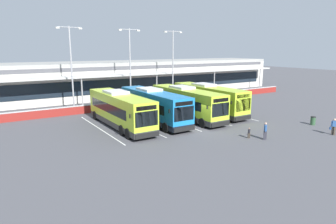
{
  "coord_description": "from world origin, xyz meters",
  "views": [
    {
      "loc": [
        -18.5,
        -23.49,
        8.2
      ],
      "look_at": [
        -1.85,
        3.0,
        1.6
      ],
      "focal_mm": 32.11,
      "sensor_mm": 36.0,
      "label": 1
    }
  ],
  "objects_px": {
    "pedestrian_in_dark_coat": "(265,130)",
    "pedestrian_with_handbag": "(334,126)",
    "coach_bus_leftmost": "(120,110)",
    "litter_bin": "(313,121)",
    "lamp_post_centre": "(130,62)",
    "coach_bus_left_centre": "(153,106)",
    "coach_bus_right_centre": "(208,100)",
    "lamp_post_west": "(71,64)",
    "coach_bus_centre": "(186,103)",
    "lamp_post_east": "(173,61)",
    "pedestrian_child": "(249,133)"
  },
  "relations": [
    {
      "from": "coach_bus_left_centre",
      "to": "coach_bus_centre",
      "type": "relative_size",
      "value": 1.0
    },
    {
      "from": "lamp_post_centre",
      "to": "coach_bus_leftmost",
      "type": "bearing_deg",
      "value": -120.58
    },
    {
      "from": "pedestrian_in_dark_coat",
      "to": "lamp_post_west",
      "type": "relative_size",
      "value": 0.15
    },
    {
      "from": "coach_bus_left_centre",
      "to": "lamp_post_west",
      "type": "relative_size",
      "value": 1.1
    },
    {
      "from": "lamp_post_east",
      "to": "pedestrian_child",
      "type": "bearing_deg",
      "value": -104.47
    },
    {
      "from": "pedestrian_in_dark_coat",
      "to": "pedestrian_with_handbag",
      "type": "bearing_deg",
      "value": -19.75
    },
    {
      "from": "pedestrian_in_dark_coat",
      "to": "lamp_post_east",
      "type": "bearing_deg",
      "value": 78.43
    },
    {
      "from": "litter_bin",
      "to": "coach_bus_centre",
      "type": "bearing_deg",
      "value": 134.27
    },
    {
      "from": "coach_bus_left_centre",
      "to": "lamp_post_east",
      "type": "relative_size",
      "value": 1.1
    },
    {
      "from": "litter_bin",
      "to": "pedestrian_with_handbag",
      "type": "bearing_deg",
      "value": -120.57
    },
    {
      "from": "lamp_post_east",
      "to": "litter_bin",
      "type": "bearing_deg",
      "value": -79.06
    },
    {
      "from": "coach_bus_leftmost",
      "to": "coach_bus_centre",
      "type": "height_order",
      "value": "same"
    },
    {
      "from": "lamp_post_west",
      "to": "lamp_post_centre",
      "type": "distance_m",
      "value": 8.34
    },
    {
      "from": "coach_bus_centre",
      "to": "litter_bin",
      "type": "bearing_deg",
      "value": -45.73
    },
    {
      "from": "coach_bus_centre",
      "to": "lamp_post_centre",
      "type": "xyz_separation_m",
      "value": [
        -2.12,
        11.03,
        4.5
      ]
    },
    {
      "from": "coach_bus_leftmost",
      "to": "lamp_post_west",
      "type": "distance_m",
      "value": 11.63
    },
    {
      "from": "litter_bin",
      "to": "pedestrian_in_dark_coat",
      "type": "bearing_deg",
      "value": -174.09
    },
    {
      "from": "lamp_post_west",
      "to": "litter_bin",
      "type": "bearing_deg",
      "value": -46.01
    },
    {
      "from": "coach_bus_centre",
      "to": "lamp_post_centre",
      "type": "bearing_deg",
      "value": 100.88
    },
    {
      "from": "lamp_post_east",
      "to": "litter_bin",
      "type": "xyz_separation_m",
      "value": [
        4.21,
        -21.8,
        -5.82
      ]
    },
    {
      "from": "coach_bus_leftmost",
      "to": "pedestrian_child",
      "type": "distance_m",
      "value": 13.43
    },
    {
      "from": "pedestrian_in_dark_coat",
      "to": "lamp_post_centre",
      "type": "relative_size",
      "value": 0.15
    },
    {
      "from": "lamp_post_east",
      "to": "pedestrian_with_handbag",
      "type": "bearing_deg",
      "value": -84.97
    },
    {
      "from": "coach_bus_leftmost",
      "to": "pedestrian_in_dark_coat",
      "type": "bearing_deg",
      "value": -50.61
    },
    {
      "from": "pedestrian_with_handbag",
      "to": "coach_bus_left_centre",
      "type": "bearing_deg",
      "value": 131.12
    },
    {
      "from": "coach_bus_left_centre",
      "to": "litter_bin",
      "type": "height_order",
      "value": "coach_bus_left_centre"
    },
    {
      "from": "coach_bus_leftmost",
      "to": "litter_bin",
      "type": "height_order",
      "value": "coach_bus_leftmost"
    },
    {
      "from": "pedestrian_with_handbag",
      "to": "pedestrian_in_dark_coat",
      "type": "height_order",
      "value": "same"
    },
    {
      "from": "coach_bus_right_centre",
      "to": "pedestrian_in_dark_coat",
      "type": "height_order",
      "value": "coach_bus_right_centre"
    },
    {
      "from": "coach_bus_leftmost",
      "to": "coach_bus_left_centre",
      "type": "bearing_deg",
      "value": 0.27
    },
    {
      "from": "pedestrian_with_handbag",
      "to": "lamp_post_centre",
      "type": "relative_size",
      "value": 0.15
    },
    {
      "from": "coach_bus_right_centre",
      "to": "pedestrian_with_handbag",
      "type": "bearing_deg",
      "value": -74.65
    },
    {
      "from": "lamp_post_east",
      "to": "pedestrian_in_dark_coat",
      "type": "bearing_deg",
      "value": -101.57
    },
    {
      "from": "pedestrian_in_dark_coat",
      "to": "litter_bin",
      "type": "xyz_separation_m",
      "value": [
        8.86,
        0.92,
        -0.41
      ]
    },
    {
      "from": "coach_bus_centre",
      "to": "pedestrian_child",
      "type": "height_order",
      "value": "coach_bus_centre"
    },
    {
      "from": "litter_bin",
      "to": "lamp_post_east",
      "type": "bearing_deg",
      "value": 100.94
    },
    {
      "from": "pedestrian_with_handbag",
      "to": "litter_bin",
      "type": "bearing_deg",
      "value": 59.43
    },
    {
      "from": "lamp_post_centre",
      "to": "litter_bin",
      "type": "relative_size",
      "value": 11.83
    },
    {
      "from": "pedestrian_in_dark_coat",
      "to": "litter_bin",
      "type": "bearing_deg",
      "value": 5.91
    },
    {
      "from": "coach_bus_left_centre",
      "to": "pedestrian_with_handbag",
      "type": "height_order",
      "value": "coach_bus_left_centre"
    },
    {
      "from": "pedestrian_child",
      "to": "lamp_post_east",
      "type": "relative_size",
      "value": 0.09
    },
    {
      "from": "coach_bus_leftmost",
      "to": "lamp_post_centre",
      "type": "height_order",
      "value": "lamp_post_centre"
    },
    {
      "from": "lamp_post_west",
      "to": "pedestrian_in_dark_coat",
      "type": "bearing_deg",
      "value": -62.46
    },
    {
      "from": "coach_bus_centre",
      "to": "pedestrian_child",
      "type": "distance_m",
      "value": 10.03
    },
    {
      "from": "coach_bus_leftmost",
      "to": "coach_bus_left_centre",
      "type": "distance_m",
      "value": 4.1
    },
    {
      "from": "coach_bus_right_centre",
      "to": "lamp_post_west",
      "type": "height_order",
      "value": "lamp_post_west"
    },
    {
      "from": "pedestrian_child",
      "to": "lamp_post_centre",
      "type": "distance_m",
      "value": 21.86
    },
    {
      "from": "coach_bus_left_centre",
      "to": "pedestrian_in_dark_coat",
      "type": "xyz_separation_m",
      "value": [
        5.29,
        -11.46,
        -0.91
      ]
    },
    {
      "from": "pedestrian_child",
      "to": "coach_bus_centre",
      "type": "bearing_deg",
      "value": 90.36
    },
    {
      "from": "litter_bin",
      "to": "coach_bus_right_centre",
      "type": "bearing_deg",
      "value": 118.6
    }
  ]
}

